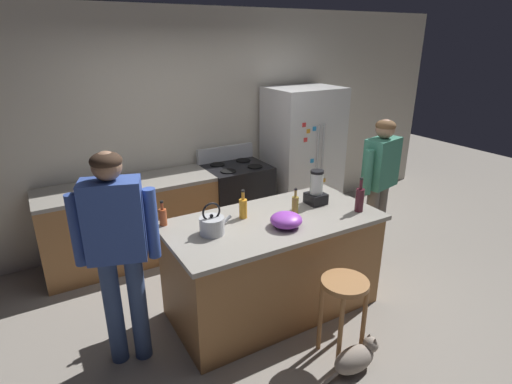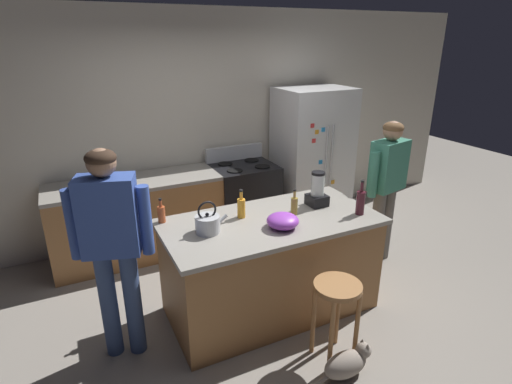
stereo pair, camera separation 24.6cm
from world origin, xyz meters
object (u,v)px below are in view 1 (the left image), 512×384
Objects in this scene: bottle_cooking_sauce at (163,216)px; mixing_bowl at (286,220)px; stove_range at (236,200)px; bar_stool at (344,298)px; person_by_island_left at (117,242)px; bottle_soda at (243,208)px; bottle_vinegar at (295,204)px; bottle_wine at (360,199)px; cat at (356,358)px; refrigerator at (302,156)px; tea_kettle at (212,225)px; blender_appliance at (316,190)px; kitchen_island at (273,264)px; person_by_sink_right at (380,177)px.

bottle_cooking_sauce is 0.81× the size of mixing_bowl.
bar_stool is (-0.29, -2.29, 0.06)m from stove_range.
person_by_island_left is 0.56m from bottle_cooking_sauce.
bottle_vinegar is at bearing -18.46° from bottle_soda.
bottle_wine is at bearing -79.67° from stove_range.
mixing_bowl is (-0.42, -1.70, 0.50)m from stove_range.
cat is (-0.01, -0.20, -0.41)m from bar_stool.
tea_kettle is (-1.98, -1.49, 0.09)m from refrigerator.
mixing_bowl is (-0.75, 0.06, -0.06)m from bottle_wine.
tea_kettle is at bearing -123.57° from stove_range.
cat is 2.03× the size of bottle_soda.
blender_appliance reaches higher than mixing_bowl.
kitchen_island is at bearing -169.61° from blender_appliance.
refrigerator is at bearing 36.92° from tea_kettle.
bar_stool is at bearing -143.60° from person_by_sink_right.
refrigerator is 1.90m from bottle_vinegar.
bottle_cooking_sauce reaches higher than cat.
stove_range reaches higher than kitchen_island.
person_by_island_left is at bearing 151.32° from bar_stool.
bottle_vinegar is at bearing 154.42° from bottle_wine.
bottle_vinegar is at bearing 40.08° from mixing_bowl.
bottle_vinegar is at bearing 83.81° from bar_stool.
tea_kettle is (0.73, -0.01, -0.04)m from person_by_island_left.
person_by_island_left reaches higher than bottle_soda.
bottle_wine is (2.05, -0.26, -0.00)m from person_by_island_left.
blender_appliance reaches higher than kitchen_island.
bar_stool is 2.52× the size of mixing_bowl.
tea_kettle is at bearing 169.11° from bottle_wine.
mixing_bowl is (-1.40, -1.68, 0.07)m from refrigerator.
kitchen_island is at bearing -36.59° from bottle_soda.
bar_stool is (1.45, -0.79, -0.50)m from person_by_island_left.
bottle_soda is 1.19× the size of bottle_cooking_sauce.
bottle_vinegar is at bearing -128.31° from refrigerator.
person_by_sink_right reaches higher than bottle_vinegar.
refrigerator reaches higher than blender_appliance.
stove_range reaches higher than mixing_bowl.
refrigerator is 2.62m from bar_stool.
mixing_bowl is at bearing -164.50° from person_by_sink_right.
person_by_sink_right is 0.91m from bottle_wine.
bottle_vinegar reaches higher than mixing_bowl.
mixing_bowl is (-0.22, -0.19, -0.03)m from bottle_vinegar.
tea_kettle is (-2.09, -0.23, 0.03)m from person_by_sink_right.
person_by_island_left is at bearing -139.02° from stove_range.
person_by_island_left is 0.73m from tea_kettle.
tea_kettle is at bearing -175.66° from blender_appliance.
person_by_island_left is at bearing -142.15° from bottle_cooking_sauce.
cat is (-1.39, -1.21, -0.85)m from person_by_sink_right.
blender_appliance is at bearing -171.69° from person_by_sink_right.
bottle_vinegar is (-1.18, -1.49, 0.10)m from refrigerator.
bottle_wine is 1.72m from bottle_cooking_sauce.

